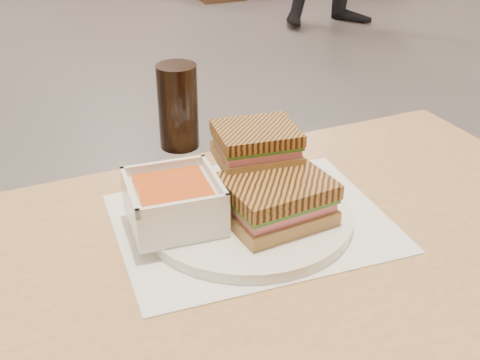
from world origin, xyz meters
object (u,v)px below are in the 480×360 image
object	(u,v)px
plate	(248,215)
soup_bowl	(174,204)
panini_lower	(276,199)
cola_glass	(178,107)

from	to	relation	value
plate	soup_bowl	bearing A→B (deg)	177.96
panini_lower	cola_glass	bearing A→B (deg)	102.07
panini_lower	cola_glass	xyz separation A→B (m)	(-0.06, 0.28, 0.02)
panini_lower	cola_glass	size ratio (longest dim) A/B	1.05
plate	panini_lower	xyz separation A→B (m)	(0.03, -0.03, 0.04)
plate	panini_lower	size ratio (longest dim) A/B	1.90
cola_glass	soup_bowl	bearing A→B (deg)	-104.41
plate	cola_glass	size ratio (longest dim) A/B	1.99
soup_bowl	cola_glass	size ratio (longest dim) A/B	0.82
plate	soup_bowl	size ratio (longest dim) A/B	2.42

